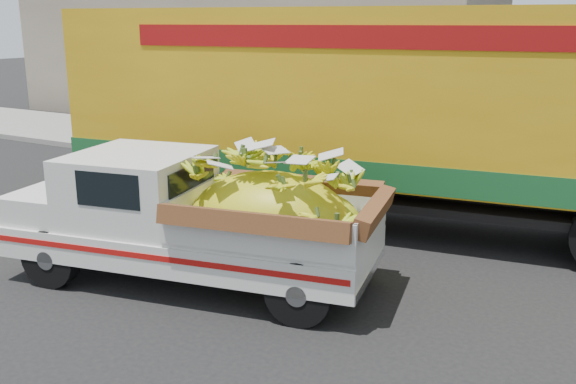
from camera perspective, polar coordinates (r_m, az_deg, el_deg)
The scene contains 6 objects.
ground at distance 9.66m, azimuth -9.29°, elevation -7.03°, with size 100.00×100.00×0.00m, color black.
curb at distance 14.56m, azimuth 5.68°, elevation 0.95°, with size 60.00×0.25×0.15m, color gray.
sidewalk at distance 16.45m, azimuth 8.69°, elevation 2.47°, with size 60.00×4.00×0.14m, color gray.
building_left at distance 25.04m, azimuth -3.59°, elevation 12.47°, with size 18.00×6.00×5.00m, color gray.
pickup_truck at distance 8.83m, azimuth -6.37°, elevation -2.36°, with size 5.41×2.81×1.81m.
semi_trailer at distance 11.26m, azimuth 9.38°, elevation 7.31°, with size 12.05×4.06×3.80m.
Camera 1 is at (5.73, -6.90, 3.59)m, focal length 40.00 mm.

